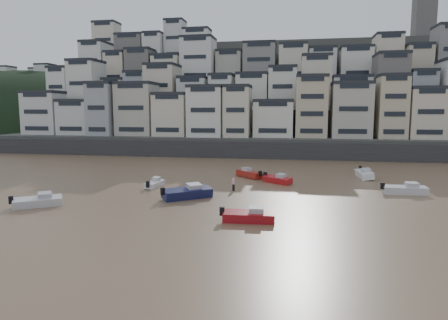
% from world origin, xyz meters
% --- Properties ---
extents(sea_strip, '(340.00, 340.00, 0.00)m').
position_xyz_m(sea_strip, '(-110.00, 145.00, 0.01)').
color(sea_strip, '#434E60').
rests_on(sea_strip, ground).
extents(harbor_wall, '(140.00, 3.00, 3.50)m').
position_xyz_m(harbor_wall, '(10.00, 65.00, 1.75)').
color(harbor_wall, '#38383A').
rests_on(harbor_wall, ground).
extents(hillside, '(141.04, 66.00, 50.00)m').
position_xyz_m(hillside, '(14.73, 104.84, 13.01)').
color(hillside, '#4C4C47').
rests_on(hillside, ground).
extents(headland, '(216.00, 135.00, 53.33)m').
position_xyz_m(headland, '(-95.00, 135.00, 0.02)').
color(headland, black).
rests_on(headland, ground).
extents(boat_c, '(6.21, 5.55, 1.72)m').
position_xyz_m(boat_c, '(4.24, 25.48, 0.86)').
color(boat_c, '#151A44').
rests_on(boat_c, ground).
extents(boat_h, '(4.99, 5.05, 1.46)m').
position_xyz_m(boat_h, '(9.67, 41.07, 0.73)').
color(boat_h, maroon).
rests_on(boat_h, ground).
extents(boat_d, '(5.63, 2.08, 1.51)m').
position_xyz_m(boat_d, '(29.62, 32.51, 0.76)').
color(boat_d, silver).
rests_on(boat_d, ground).
extents(boat_j, '(5.28, 4.38, 1.43)m').
position_xyz_m(boat_j, '(-10.27, 18.89, 0.71)').
color(boat_j, silver).
rests_on(boat_j, ground).
extents(boat_e, '(4.74, 4.17, 1.30)m').
position_xyz_m(boat_e, '(14.02, 37.10, 0.65)').
color(boat_e, '#B31619').
rests_on(boat_e, ground).
extents(boat_f, '(1.75, 4.34, 1.15)m').
position_xyz_m(boat_f, '(-1.86, 31.38, 0.58)').
color(boat_f, white).
rests_on(boat_f, ground).
extents(boat_i, '(2.29, 5.89, 1.57)m').
position_xyz_m(boat_i, '(26.64, 43.51, 0.79)').
color(boat_i, white).
rests_on(boat_i, ground).
extents(boat_a, '(5.28, 2.05, 1.41)m').
position_xyz_m(boat_a, '(12.34, 17.15, 0.71)').
color(boat_a, maroon).
rests_on(boat_a, ground).
extents(person_pink, '(0.44, 0.44, 1.74)m').
position_xyz_m(person_pink, '(8.80, 30.89, 0.87)').
color(person_pink, '#E09EB1').
rests_on(person_pink, ground).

